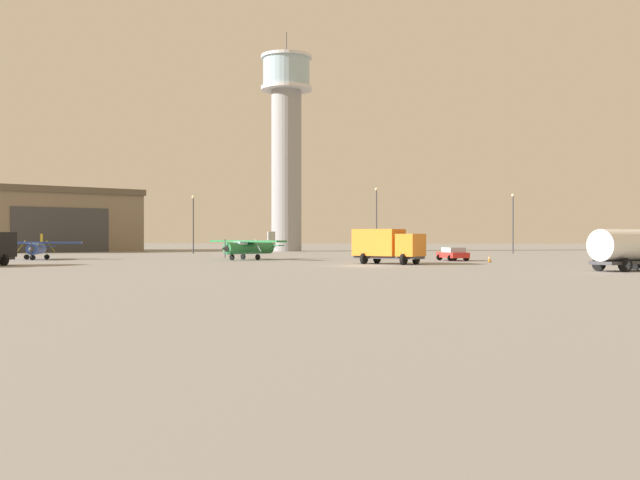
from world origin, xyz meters
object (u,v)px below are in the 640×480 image
Objects in this scene: control_tower at (286,137)px; traffic_cone_near_right at (606,259)px; truck_fuel_tanker_white at (627,248)px; traffic_cone_near_left at (489,258)px; airplane_blue at (37,247)px; car_red at (453,254)px; light_post_west at (513,218)px; light_post_north at (193,219)px; light_post_centre at (376,215)px; airplane_green at (250,246)px; truck_box_orange at (387,245)px.

traffic_cone_near_right is (35.55, -54.37, -19.10)m from control_tower.
truck_fuel_tanker_white is 19.18m from traffic_cone_near_left.
airplane_blue is 2.01× the size of car_red.
light_post_north is (-46.51, -4.60, -0.19)m from light_post_west.
light_post_north is at bearing 138.13° from traffic_cone_near_left.
light_post_north is 0.85× the size of light_post_centre.
light_post_centre reaches higher than truck_fuel_tanker_white.
light_post_west is at bearing 90.86° from traffic_cone_near_right.
light_post_north reaches higher than airplane_green.
truck_fuel_tanker_white reaches higher than traffic_cone_near_right.
truck_box_orange is 0.99× the size of truck_fuel_tanker_white.
truck_box_orange is (14.95, -57.88, -17.69)m from control_tower.
traffic_cone_near_right is (20.58, -41.09, -5.45)m from light_post_centre.
truck_box_orange is 44.78m from light_post_centre.
truck_fuel_tanker_white is 9.73× the size of traffic_cone_near_right.
airplane_green is 1.03× the size of light_post_west.
light_post_west is 11.89× the size of traffic_cone_near_left.
truck_fuel_tanker_white is (31.16, -24.03, 0.23)m from airplane_green.
car_red is at bearing 155.78° from traffic_cone_near_right.
light_post_west reaches higher than traffic_cone_near_left.
airplane_blue is 59.01m from truck_fuel_tanker_white.
truck_box_orange is 11.59m from traffic_cone_near_left.
light_post_north reaches higher than truck_fuel_tanker_white.
light_post_west is at bearing -23.20° from control_tower.
truck_box_orange is at bearing 127.13° from car_red.
control_tower is 3.77× the size of light_post_centre.
light_post_centre is (-7.08, 35.02, 5.05)m from car_red.
traffic_cone_near_left is at bearing 169.35° from traffic_cone_near_right.
truck_box_orange is at bearing -115.01° from light_post_west.
control_tower is at bearing 123.18° from traffic_cone_near_right.
light_post_west is 46.73m from light_post_north.
truck_box_orange is 20.96m from truck_fuel_tanker_white.
truck_fuel_tanker_white is 16.41m from traffic_cone_near_right.
car_red is 0.56× the size of light_post_north.
truck_box_orange is 9.03× the size of traffic_cone_near_left.
traffic_cone_near_right is (10.49, -1.97, -0.02)m from traffic_cone_near_left.
light_post_west reaches higher than traffic_cone_near_right.
car_red is (-9.78, 22.00, -0.91)m from truck_fuel_tanker_white.
light_post_west is at bearing 51.09° from truck_fuel_tanker_white.
airplane_green is 29.57m from light_post_north.
light_post_north is at bearing 143.81° from airplane_blue.
control_tower reaches higher than truck_fuel_tanker_white.
traffic_cone_near_left is at bearing 61.12° from truck_box_orange.
control_tower is at bearing 156.80° from light_post_west.
light_post_centre reaches higher than truck_box_orange.
car_red is (21.38, -2.03, -0.68)m from airplane_green.
traffic_cone_near_left is (47.43, -5.40, -0.94)m from airplane_blue.
control_tower reaches higher than airplane_blue.
control_tower is 50.36× the size of traffic_cone_near_left.
car_red is at bearing 78.29° from truck_fuel_tanker_white.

